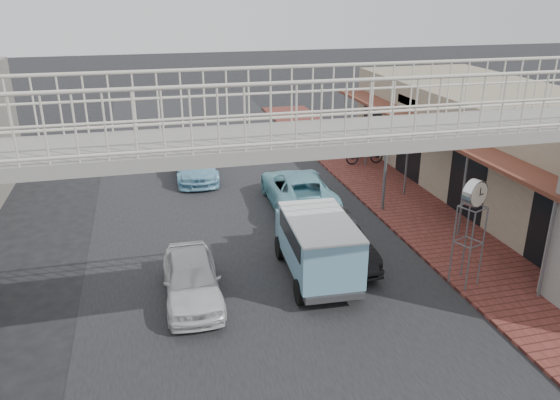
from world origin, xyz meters
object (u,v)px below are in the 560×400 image
dark_sedan (330,238)px  street_clock (474,199)px  angkot_van (317,240)px  motorcycle_far (362,148)px  angkot_curb (298,189)px  motorcycle_near (365,154)px  arrow_sign (405,135)px  angkot_far (195,164)px  white_hatchback (192,279)px

dark_sedan → street_clock: (3.04, -2.56, 1.95)m
angkot_van → motorcycle_far: size_ratio=2.44×
dark_sedan → angkot_curb: bearing=81.4°
motorcycle_near → angkot_van: bearing=152.7°
motorcycle_far → arrow_sign: (-0.96, -6.10, 2.24)m
motorcycle_near → angkot_far: bearing=90.7°
angkot_far → white_hatchback: bearing=-95.1°
dark_sedan → angkot_van: 1.42m
angkot_far → motorcycle_near: (7.85, -0.20, -0.05)m
white_hatchback → street_clock: 7.73m
angkot_curb → motorcycle_far: size_ratio=3.05×
dark_sedan → motorcycle_far: dark_sedan is taller
white_hatchback → dark_sedan: dark_sedan is taller
angkot_van → motorcycle_near: (5.41, 9.62, -0.63)m
motorcycle_near → motorcycle_far: 0.93m
angkot_van → dark_sedan: bearing=57.4°
angkot_curb → angkot_van: 5.61m
angkot_curb → arrow_sign: bearing=166.6°
motorcycle_far → arrow_sign: arrow_sign is taller
motorcycle_near → street_clock: street_clock is taller
white_hatchback → motorcycle_near: white_hatchback is taller
white_hatchback → motorcycle_near: bearing=48.7°
dark_sedan → motorcycle_far: bearing=57.1°
angkot_curb → angkot_far: bearing=-48.5°
angkot_curb → arrow_sign: size_ratio=1.46×
motorcycle_far → street_clock: 12.31m
angkot_van → street_clock: street_clock is taller
arrow_sign → angkot_van: bearing=-156.2°
angkot_far → angkot_van: 10.13m
street_clock → dark_sedan: bearing=117.9°
motorcycle_near → arrow_sign: arrow_sign is taller
dark_sedan → angkot_curb: size_ratio=0.85×
motorcycle_far → angkot_far: bearing=94.3°
arrow_sign → motorcycle_near: bearing=62.9°
angkot_curb → angkot_van: bearing=82.5°
angkot_van → motorcycle_far: angkot_van is taller
angkot_curb → street_clock: street_clock is taller
angkot_far → street_clock: size_ratio=1.40×
motorcycle_far → street_clock: (-1.86, -12.00, 2.05)m
dark_sedan → arrow_sign: 5.59m
street_clock → motorcycle_near: bearing=59.7°
dark_sedan → motorcycle_near: 9.72m
angkot_far → motorcycle_near: angkot_far is taller
angkot_curb → angkot_van: size_ratio=1.25×
angkot_far → motorcycle_far: 8.13m
white_hatchback → angkot_van: bearing=5.9°
dark_sedan → motorcycle_near: bearing=55.9°
angkot_curb → motorcycle_near: (4.41, 4.12, -0.11)m
angkot_van → white_hatchback: bearing=-172.1°
motorcycle_far → arrow_sign: bearing=170.4°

